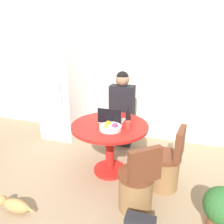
% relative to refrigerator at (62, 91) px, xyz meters
% --- Properties ---
extents(ground_plane, '(12.00, 12.00, 0.00)m').
position_rel_refrigerator_xyz_m(ground_plane, '(1.23, -1.29, -0.89)').
color(ground_plane, '#9E8466').
extents(wall_back, '(7.00, 0.06, 2.60)m').
position_rel_refrigerator_xyz_m(wall_back, '(1.23, 0.40, 0.41)').
color(wall_back, silver).
rests_on(wall_back, ground_plane).
extents(refrigerator, '(0.65, 0.71, 1.78)m').
position_rel_refrigerator_xyz_m(refrigerator, '(0.00, 0.00, 0.00)').
color(refrigerator, white).
rests_on(refrigerator, ground_plane).
extents(dining_table, '(1.07, 1.07, 0.75)m').
position_rel_refrigerator_xyz_m(dining_table, '(1.29, -0.94, -0.33)').
color(dining_table, red).
rests_on(dining_table, ground_plane).
extents(chair_near_right_corner, '(0.48, 0.48, 0.87)m').
position_rel_refrigerator_xyz_m(chair_near_right_corner, '(1.81, -1.56, -0.60)').
color(chair_near_right_corner, olive).
rests_on(chair_near_right_corner, ground_plane).
extents(chair_right_side, '(0.43, 0.42, 0.87)m').
position_rel_refrigerator_xyz_m(chair_right_side, '(2.08, -1.06, -0.60)').
color(chair_right_side, olive).
rests_on(chair_right_side, ground_plane).
extents(person_seated, '(0.40, 0.37, 1.38)m').
position_rel_refrigerator_xyz_m(person_seated, '(1.27, -0.19, -0.12)').
color(person_seated, '#2D2D38').
rests_on(person_seated, ground_plane).
extents(laptop, '(0.34, 0.26, 0.23)m').
position_rel_refrigerator_xyz_m(laptop, '(1.28, -0.86, -0.09)').
color(laptop, '#B7B7BC').
rests_on(laptop, dining_table).
extents(fruit_bowl, '(0.29, 0.29, 0.10)m').
position_rel_refrigerator_xyz_m(fruit_bowl, '(1.35, -1.10, -0.10)').
color(fruit_bowl, beige).
rests_on(fruit_bowl, dining_table).
extents(coffee_cup, '(0.08, 0.08, 0.10)m').
position_rel_refrigerator_xyz_m(coffee_cup, '(1.56, -1.00, -0.09)').
color(coffee_cup, '#B2332D').
rests_on(coffee_cup, dining_table).
extents(bottle, '(0.07, 0.07, 0.24)m').
position_rel_refrigerator_xyz_m(bottle, '(1.51, -0.81, -0.05)').
color(bottle, black).
rests_on(bottle, dining_table).
extents(cat, '(0.47, 0.14, 0.17)m').
position_rel_refrigerator_xyz_m(cat, '(0.49, -2.03, -0.80)').
color(cat, tan).
rests_on(cat, ground_plane).
extents(potted_plant, '(0.37, 0.37, 0.53)m').
position_rel_refrigerator_xyz_m(potted_plant, '(2.68, -1.62, -0.59)').
color(potted_plant, '#935638').
rests_on(potted_plant, ground_plane).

